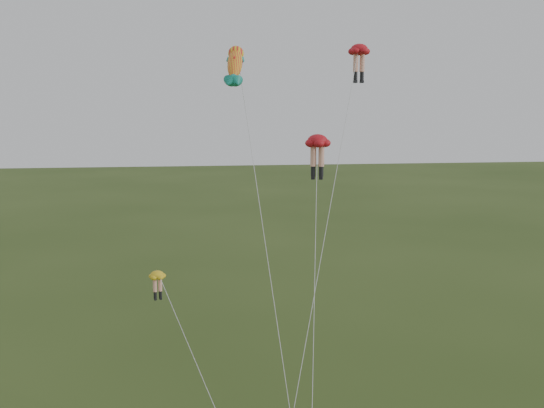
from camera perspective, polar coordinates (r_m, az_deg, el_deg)
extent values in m
ellipsoid|color=red|center=(37.78, 8.21, 14.21)|extent=(1.49, 1.49, 0.68)
cylinder|color=#EFA48D|center=(37.64, 7.89, 13.02)|extent=(0.30, 0.30, 1.03)
cylinder|color=black|center=(37.59, 7.86, 11.84)|extent=(0.23, 0.23, 0.52)
cube|color=black|center=(37.58, 7.85, 11.33)|extent=(0.20, 0.32, 0.15)
cylinder|color=#EFA48D|center=(37.80, 8.48, 12.99)|extent=(0.30, 0.30, 1.03)
cylinder|color=black|center=(37.75, 8.46, 11.82)|extent=(0.23, 0.23, 0.52)
cube|color=black|center=(37.73, 8.44, 11.31)|extent=(0.20, 0.32, 0.15)
cylinder|color=silver|center=(32.10, 5.13, -2.28)|extent=(6.32, 11.09, 20.18)
ellipsoid|color=red|center=(33.91, 4.30, 5.96)|extent=(1.88, 1.88, 0.74)
cylinder|color=#EFA48D|center=(34.00, 3.91, 4.50)|extent=(0.33, 0.33, 1.13)
cylinder|color=black|center=(34.07, 3.89, 3.09)|extent=(0.26, 0.26, 0.56)
cube|color=black|center=(34.11, 3.89, 2.48)|extent=(0.28, 0.37, 0.16)
cylinder|color=#EFA48D|center=(33.94, 4.67, 4.49)|extent=(0.33, 0.33, 1.13)
cylinder|color=black|center=(34.02, 4.65, 3.07)|extent=(0.26, 0.26, 0.56)
cube|color=black|center=(34.05, 4.64, 2.46)|extent=(0.28, 0.37, 0.16)
cylinder|color=silver|center=(30.69, 4.03, -7.84)|extent=(2.03, 8.78, 14.93)
ellipsoid|color=gold|center=(33.80, -10.75, -6.57)|extent=(1.20, 1.20, 0.48)
cylinder|color=#EFA48D|center=(33.92, -10.97, -7.52)|extent=(0.21, 0.21, 0.73)
cylinder|color=black|center=(34.08, -10.94, -8.40)|extent=(0.17, 0.17, 0.37)
cube|color=black|center=(34.15, -10.93, -8.78)|extent=(0.18, 0.24, 0.11)
cylinder|color=#EFA48D|center=(33.99, -10.48, -7.47)|extent=(0.21, 0.21, 0.73)
cylinder|color=black|center=(34.14, -10.46, -8.35)|extent=(0.17, 0.17, 0.37)
cube|color=black|center=(34.21, -10.45, -8.73)|extent=(0.18, 0.24, 0.11)
cylinder|color=silver|center=(30.99, -7.02, -14.95)|extent=(4.15, 8.41, 7.61)
ellipsoid|color=yellow|center=(33.22, -3.50, 13.13)|extent=(1.32, 2.85, 2.39)
sphere|color=yellow|center=(33.22, -3.50, 13.13)|extent=(1.09, 1.39, 1.26)
cone|color=#158D7D|center=(33.22, -3.50, 13.13)|extent=(0.87, 1.26, 1.22)
cone|color=#158D7D|center=(33.22, -3.50, 13.13)|extent=(0.87, 1.26, 1.22)
cone|color=#158D7D|center=(33.22, -3.50, 13.13)|extent=(0.50, 0.71, 0.68)
cone|color=#158D7D|center=(33.22, -3.50, 13.13)|extent=(0.50, 0.71, 0.68)
cone|color=red|center=(33.22, -3.50, 13.13)|extent=(0.54, 0.71, 0.66)
cylinder|color=silver|center=(30.09, -0.72, -4.39)|extent=(2.18, 8.01, 18.75)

